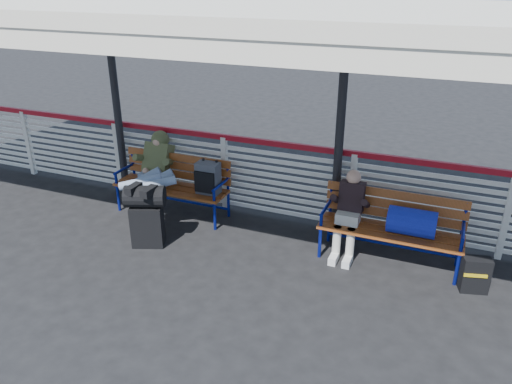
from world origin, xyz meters
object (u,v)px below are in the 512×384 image
at_px(luggage_stack, 146,214).
at_px(suitcase_side, 475,275).
at_px(traveler_man, 151,176).
at_px(bench_right, 402,222).
at_px(bench_left, 185,179).
at_px(companion_person, 349,213).

bearing_deg(luggage_stack, suitcase_side, -14.29).
xyz_separation_m(luggage_stack, suitcase_side, (4.18, 0.53, -0.26)).
xyz_separation_m(traveler_man, suitcase_side, (4.53, -0.15, -0.51)).
bearing_deg(traveler_man, bench_right, 2.44).
distance_m(bench_right, suitcase_side, 1.04).
relative_size(bench_left, traveler_man, 1.10).
height_order(bench_right, suitcase_side, bench_right).
distance_m(bench_left, bench_right, 3.25).
relative_size(bench_left, bench_right, 1.00).
distance_m(bench_right, traveler_man, 3.61).
distance_m(traveler_man, suitcase_side, 4.56).
distance_m(bench_left, traveler_man, 0.51).
relative_size(luggage_stack, traveler_man, 0.54).
height_order(traveler_man, companion_person, traveler_man).
relative_size(bench_left, companion_person, 1.57).
bearing_deg(suitcase_side, companion_person, 154.66).
xyz_separation_m(bench_left, suitcase_side, (4.16, -0.49, -0.38)).
relative_size(luggage_stack, companion_person, 0.77).
bearing_deg(bench_left, companion_person, -4.38).
height_order(traveler_man, suitcase_side, traveler_man).
bearing_deg(bench_left, bench_right, -3.35).
bearing_deg(companion_person, traveler_man, -177.13).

